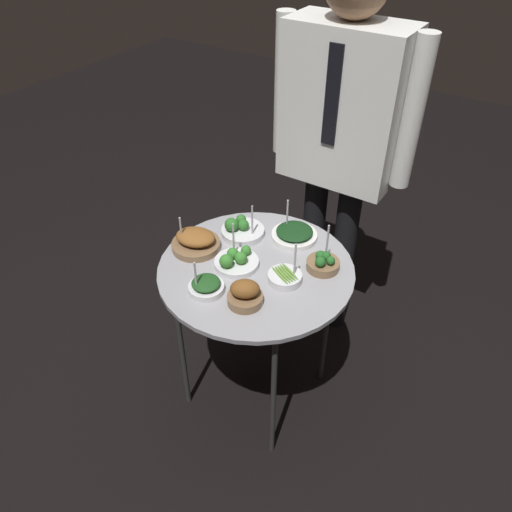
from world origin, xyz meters
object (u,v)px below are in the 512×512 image
bowl_roast_front_left (196,241)px  bowl_broccoli_back_left (241,229)px  bowl_roast_mid_left (245,294)px  bowl_asparagus_center (285,277)px  bowl_spinach_near_rim (206,286)px  serving_cart (256,277)px  bowl_broccoli_mid_right (323,263)px  bowl_spinach_back_right (294,234)px  bowl_broccoli_far_rim (236,261)px  waiter_figure (341,125)px

bowl_roast_front_left → bowl_broccoli_back_left: (0.09, 0.16, -0.01)m
bowl_roast_mid_left → bowl_broccoli_back_left: bowl_broccoli_back_left is taller
bowl_roast_mid_left → bowl_asparagus_center: size_ratio=0.78×
bowl_roast_mid_left → bowl_spinach_near_rim: bearing=-170.0°
serving_cart → bowl_broccoli_mid_right: (0.20, 0.12, 0.07)m
bowl_roast_mid_left → bowl_spinach_back_right: (-0.04, 0.40, -0.02)m
bowl_broccoli_far_rim → bowl_spinach_near_rim: 0.16m
bowl_roast_mid_left → bowl_roast_front_left: (-0.32, 0.14, -0.01)m
bowl_roast_mid_left → bowl_roast_front_left: bearing=155.7°
bowl_spinach_back_right → bowl_roast_front_left: size_ratio=0.97×
bowl_broccoli_far_rim → bowl_broccoli_back_left: 0.19m
bowl_asparagus_center → bowl_roast_mid_left: bearing=-108.7°
bowl_spinach_back_right → bowl_spinach_near_rim: bearing=-103.3°
bowl_asparagus_center → bowl_broccoli_back_left: 0.31m
bowl_spinach_back_right → bowl_broccoli_far_rim: bowl_broccoli_far_rim is taller
bowl_roast_front_left → bowl_broccoli_far_rim: bearing=-1.3°
bowl_roast_front_left → bowl_roast_mid_left: bearing=-24.3°
bowl_roast_mid_left → bowl_roast_front_left: 0.35m
bowl_roast_mid_left → bowl_roast_front_left: size_ratio=0.67×
bowl_broccoli_far_rim → bowl_spinach_near_rim: bowl_broccoli_far_rim is taller
bowl_broccoli_far_rim → bowl_broccoli_back_left: bowl_broccoli_far_rim is taller
serving_cart → bowl_spinach_back_right: bowl_spinach_back_right is taller
bowl_spinach_back_right → bowl_broccoli_mid_right: (0.17, -0.10, 0.01)m
bowl_asparagus_center → waiter_figure: waiter_figure is taller
bowl_broccoli_mid_right → bowl_spinach_near_rim: bowl_broccoli_mid_right is taller
bowl_roast_front_left → waiter_figure: 0.72m
bowl_broccoli_back_left → bowl_spinach_near_rim: (0.08, -0.33, -0.00)m
bowl_spinach_back_right → bowl_asparagus_center: (0.10, -0.23, -0.00)m
waiter_figure → bowl_broccoli_back_left: bearing=-112.5°
bowl_spinach_back_right → waiter_figure: size_ratio=0.11×
bowl_spinach_near_rim → waiter_figure: bearing=82.8°
serving_cart → waiter_figure: 0.68m
bowl_roast_mid_left → bowl_roast_front_left: bowl_roast_front_left is taller
bowl_roast_mid_left → bowl_broccoli_back_left: bearing=126.2°
bowl_spinach_back_right → bowl_spinach_near_rim: 0.43m
bowl_roast_mid_left → bowl_spinach_back_right: bowl_spinach_back_right is taller
bowl_asparagus_center → bowl_broccoli_mid_right: bearing=58.9°
bowl_broccoli_far_rim → waiter_figure: size_ratio=0.10×
bowl_roast_front_left → bowl_broccoli_mid_right: 0.47m
bowl_broccoli_back_left → waiter_figure: (0.18, 0.43, 0.30)m
bowl_roast_mid_left → bowl_spinach_near_rim: 0.14m
bowl_broccoli_far_rim → bowl_spinach_near_rim: bearing=-92.5°
bowl_broccoli_far_rim → bowl_broccoli_mid_right: bowl_broccoli_mid_right is taller
bowl_roast_mid_left → bowl_spinach_back_right: size_ratio=0.69×
bowl_spinach_back_right → bowl_roast_front_left: bearing=-137.3°
bowl_asparagus_center → bowl_broccoli_mid_right: (0.08, 0.13, 0.01)m
bowl_roast_mid_left → waiter_figure: 0.79m
bowl_spinach_back_right → waiter_figure: 0.46m
bowl_roast_front_left → waiter_figure: waiter_figure is taller
waiter_figure → serving_cart: bearing=-92.5°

